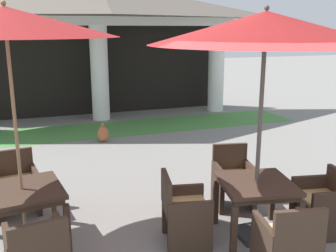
% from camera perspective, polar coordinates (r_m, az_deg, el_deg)
% --- Properties ---
extents(background_pavilion, '(8.73, 2.97, 3.94)m').
position_cam_1_polar(background_pavilion, '(11.60, -10.45, 16.00)').
color(background_pavilion, white).
rests_on(background_pavilion, ground).
extents(lawn_strip, '(10.53, 1.70, 0.01)m').
position_cam_1_polar(lawn_strip, '(10.55, -8.48, -0.44)').
color(lawn_strip, '#47843D').
rests_on(lawn_strip, ground).
extents(patio_table_near_foreground, '(1.04, 1.04, 0.73)m').
position_cam_1_polar(patio_table_near_foreground, '(5.13, -20.59, -9.64)').
color(patio_table_near_foreground, '#38281E').
rests_on(patio_table_near_foreground, ground).
extents(patio_umbrella_near_foreground, '(2.50, 2.50, 2.92)m').
position_cam_1_polar(patio_umbrella_near_foreground, '(4.73, -22.74, 13.52)').
color(patio_umbrella_near_foreground, '#2D2D2D').
rests_on(patio_umbrella_near_foreground, ground).
extents(patio_chair_near_foreground_south, '(0.66, 0.65, 0.83)m').
position_cam_1_polar(patio_chair_near_foreground_south, '(4.38, -18.64, -17.07)').
color(patio_chair_near_foreground_south, '#38281E').
rests_on(patio_chair_near_foreground_south, ground).
extents(patio_chair_near_foreground_north, '(0.70, 0.62, 0.90)m').
position_cam_1_polar(patio_chair_near_foreground_north, '(6.10, -21.60, -8.05)').
color(patio_chair_near_foreground_north, '#38281E').
rests_on(patio_chair_near_foreground_north, ground).
extents(patio_table_mid_left, '(1.04, 1.04, 0.76)m').
position_cam_1_polar(patio_table_mid_left, '(5.08, 12.80, -9.05)').
color(patio_table_mid_left, '#38281E').
rests_on(patio_table_mid_left, ground).
extents(patio_umbrella_mid_left, '(2.73, 2.73, 2.87)m').
position_cam_1_polar(patio_umbrella_mid_left, '(4.69, 14.12, 13.56)').
color(patio_umbrella_mid_left, '#2D2D2D').
rests_on(patio_umbrella_mid_left, ground).
extents(patio_chair_mid_left_south, '(0.66, 0.68, 0.93)m').
position_cam_1_polar(patio_chair_mid_left_south, '(4.42, 17.09, -16.30)').
color(patio_chair_mid_left_south, '#38281E').
rests_on(patio_chair_mid_left_south, ground).
extents(patio_chair_mid_left_east, '(0.67, 0.71, 0.83)m').
position_cam_1_polar(patio_chair_mid_left_east, '(5.57, 21.76, -10.40)').
color(patio_chair_mid_left_east, '#38281E').
rests_on(patio_chair_mid_left_east, ground).
extents(patio_chair_mid_left_west, '(0.66, 0.67, 0.90)m').
position_cam_1_polar(patio_chair_mid_left_west, '(4.94, 2.28, -12.35)').
color(patio_chair_mid_left_west, '#38281E').
rests_on(patio_chair_mid_left_west, ground).
extents(patio_chair_mid_left_north, '(0.65, 0.63, 0.92)m').
position_cam_1_polar(patio_chair_mid_left_north, '(5.98, 9.50, -7.68)').
color(patio_chair_mid_left_north, '#38281E').
rests_on(patio_chair_mid_left_north, ground).
extents(terracotta_urn, '(0.27, 0.27, 0.47)m').
position_cam_1_polar(terracotta_urn, '(9.35, -9.51, -1.13)').
color(terracotta_urn, '#9E5633').
rests_on(terracotta_urn, ground).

